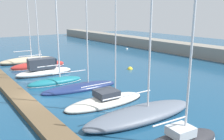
# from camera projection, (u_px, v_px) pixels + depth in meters

# --- Properties ---
(ground_plane) EXTENTS (120.00, 120.00, 0.00)m
(ground_plane) POSITION_uv_depth(u_px,v_px,m) (39.00, 100.00, 21.10)
(ground_plane) COLOR navy
(dock_pier) EXTENTS (40.15, 1.67, 0.46)m
(dock_pier) POSITION_uv_depth(u_px,v_px,m) (23.00, 101.00, 20.29)
(dock_pier) COLOR brown
(dock_pier) RESTS_ON ground_plane
(breakwater_seawall) EXTENTS (108.00, 3.55, 2.07)m
(breakwater_seawall) POSITION_uv_depth(u_px,v_px,m) (223.00, 54.00, 38.20)
(breakwater_seawall) COLOR gray
(breakwater_seawall) RESTS_ON ground_plane
(sailboat_sand_nearest) EXTENTS (3.35, 8.62, 17.18)m
(sailboat_sand_nearest) POSITION_uv_depth(u_px,v_px,m) (28.00, 60.00, 36.86)
(sailboat_sand_nearest) COLOR beige
(sailboat_sand_nearest) RESTS_ON ground_plane
(sailboat_red_second) EXTENTS (2.95, 7.74, 12.54)m
(sailboat_red_second) POSITION_uv_depth(u_px,v_px,m) (38.00, 65.00, 33.77)
(sailboat_red_second) COLOR #B72D28
(sailboat_red_second) RESTS_ON ground_plane
(motorboat_white_third) EXTENTS (2.62, 7.11, 3.34)m
(motorboat_white_third) POSITION_uv_depth(u_px,v_px,m) (44.00, 70.00, 29.71)
(motorboat_white_third) COLOR white
(motorboat_white_third) RESTS_ON ground_plane
(sailboat_teal_fourth) EXTENTS (2.17, 6.21, 12.13)m
(sailboat_teal_fourth) POSITION_uv_depth(u_px,v_px,m) (55.00, 81.00, 26.16)
(sailboat_teal_fourth) COLOR #19707F
(sailboat_teal_fourth) RESTS_ON ground_plane
(sailboat_navy_fifth) EXTENTS (3.09, 8.18, 16.49)m
(sailboat_navy_fifth) POSITION_uv_depth(u_px,v_px,m) (80.00, 87.00, 24.21)
(sailboat_navy_fifth) COLOR navy
(sailboat_navy_fifth) RESTS_ON ground_plane
(sailboat_ivory_sixth) EXTENTS (2.81, 7.64, 11.78)m
(sailboat_ivory_sixth) POSITION_uv_depth(u_px,v_px,m) (105.00, 101.00, 20.34)
(sailboat_ivory_sixth) COLOR silver
(sailboat_ivory_sixth) RESTS_ON ground_plane
(sailboat_slate_seventh) EXTENTS (3.48, 9.64, 17.48)m
(sailboat_slate_seventh) POSITION_uv_depth(u_px,v_px,m) (141.00, 113.00, 17.48)
(sailboat_slate_seventh) COLOR slate
(sailboat_slate_seventh) RESTS_ON ground_plane
(mooring_buoy_yellow) EXTENTS (0.73, 0.73, 0.73)m
(mooring_buoy_yellow) POSITION_uv_depth(u_px,v_px,m) (130.00, 69.00, 32.65)
(mooring_buoy_yellow) COLOR yellow
(mooring_buoy_yellow) RESTS_ON ground_plane
(mooring_buoy_white) EXTENTS (0.50, 0.50, 0.50)m
(mooring_buoy_white) POSITION_uv_depth(u_px,v_px,m) (127.00, 49.00, 50.36)
(mooring_buoy_white) COLOR white
(mooring_buoy_white) RESTS_ON ground_plane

